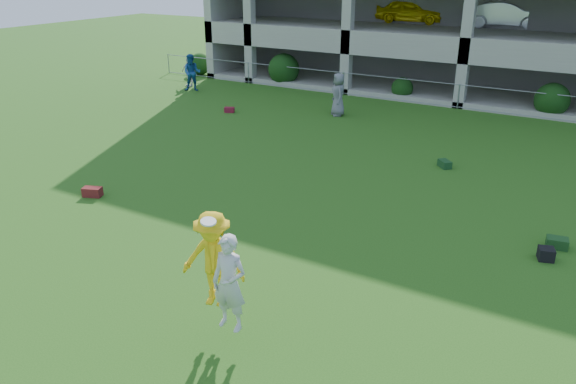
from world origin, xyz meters
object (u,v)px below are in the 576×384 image
Objects in this scene: bystander_a at (192,73)px; crate_d at (546,254)px; bystander_b at (189,72)px; bystander_c at (338,94)px; frisbee_contest at (217,265)px.

bystander_a is 21.77m from crate_d.
bystander_c is (9.98, -1.59, 0.16)m from bystander_b.
crate_d is (20.03, -11.23, -0.65)m from bystander_b.
bystander_a reaches higher than bystander_c.
bystander_c is 13.95m from crate_d.
frisbee_contest reaches higher than bystander_b.
crate_d is (19.11, -10.39, -0.83)m from bystander_a.
bystander_b is at bearing 110.31° from bystander_a.
bystander_a reaches higher than crate_d.
bystander_c is at bearing 136.24° from crate_d.
bystander_a is at bearing 151.45° from crate_d.
frisbee_contest reaches higher than crate_d.
bystander_a is at bearing -39.73° from bystander_b.
bystander_a is 21.78m from frisbee_contest.
bystander_a is 5.59× the size of crate_d.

